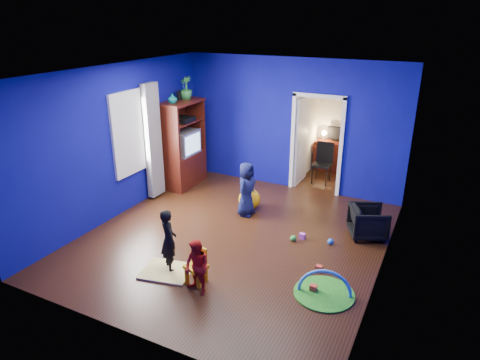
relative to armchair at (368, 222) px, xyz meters
The scene contains 34 objects.
floor 2.40m from the armchair, 151.80° to the right, with size 5.00×5.50×0.01m, color black.
ceiling 3.54m from the armchair, 151.80° to the right, with size 5.00×5.50×0.01m, color white.
wall_back 2.90m from the armchair, 142.28° to the left, with size 5.00×0.02×2.90m, color #090B70.
wall_front 4.56m from the armchair, 118.45° to the right, with size 5.00×0.02×2.90m, color #090B70.
wall_left 4.88m from the armchair, 166.25° to the right, with size 0.02×5.50×2.90m, color #090B70.
wall_right 1.67m from the armchair, 70.44° to the right, with size 0.02×5.50×2.90m, color #090B70.
alcove 3.07m from the armchair, 120.97° to the left, with size 1.00×1.75×2.50m, color silver, non-canonical shape.
armchair is the anchor object (origin of this frame).
child_black 3.54m from the armchair, 135.92° to the right, with size 0.37×0.24×1.02m, color black.
child_navy 2.35m from the armchair, behind, with size 0.53×0.35×1.09m, color #0E1534.
toddler_red 3.33m from the armchair, 123.43° to the right, with size 0.40×0.31×0.83m, color #AD1214.
vase 4.68m from the armchair, behind, with size 0.20×0.20×0.21m, color #0D5A6B.
potted_plant 4.81m from the armchair, 168.74° to the left, with size 0.28×0.28×0.50m, color #308538.
tv_armoire 4.42m from the armchair, behind, with size 0.58×1.14×1.96m, color #3E1A0A.
crt_tv 4.39m from the armchair, behind, with size 0.46×0.70×0.54m, color silver.
yellow_blanket 3.61m from the armchair, 134.78° to the right, with size 0.75×0.60×0.03m, color #F2E07A.
hopper_ball 2.38m from the armchair, behind, with size 0.44×0.44×0.44m, color yellow.
kid_chair 3.25m from the armchair, 127.58° to the right, with size 0.28×0.28×0.50m, color yellow.
play_mat 2.03m from the armchair, 95.69° to the right, with size 0.87×0.87×0.02m, color green.
toy_arch 2.03m from the armchair, 95.69° to the right, with size 0.78×0.78×0.05m, color #3F8CD8.
window_left 4.82m from the armchair, behind, with size 0.03×0.95×1.55m, color white.
curtain 4.58m from the armchair, behind, with size 0.14×0.42×2.40m, color slate.
doorway 2.34m from the armchair, 132.72° to the left, with size 1.16×0.10×2.10m, color white.
study_desk 3.48m from the armchair, 115.58° to the left, with size 0.88×0.44×0.75m, color #3D140A.
desk_monitor 3.64m from the armchair, 114.75° to the left, with size 0.40×0.05×0.32m, color black.
desk_lamp 3.71m from the armchair, 119.13° to the left, with size 0.14×0.14×0.14m, color #FFD88C.
folding_chair 2.65m from the armchair, 124.60° to the left, with size 0.40×0.40×0.92m, color black.
book_shelf 3.97m from the armchair, 114.81° to the left, with size 0.88×0.24×0.04m, color white.
toy_0 2.05m from the armchair, 100.14° to the right, with size 0.10×0.08×0.10m, color red.
toy_1 0.80m from the armchair, 131.24° to the right, with size 0.11×0.11×0.11m, color blue.
toy_2 3.51m from the armchair, 147.39° to the right, with size 0.10×0.08×0.10m, color orange.
toy_3 1.37m from the armchair, 146.10° to the right, with size 0.11×0.11×0.11m, color green.
toy_4 1.20m from the armchair, 149.00° to the right, with size 0.10×0.08×0.10m, color #DA53DD.
toy_5 1.56m from the armchair, 106.50° to the right, with size 0.10×0.08×0.10m, color red.
Camera 1 is at (3.11, -5.97, 3.75)m, focal length 32.00 mm.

